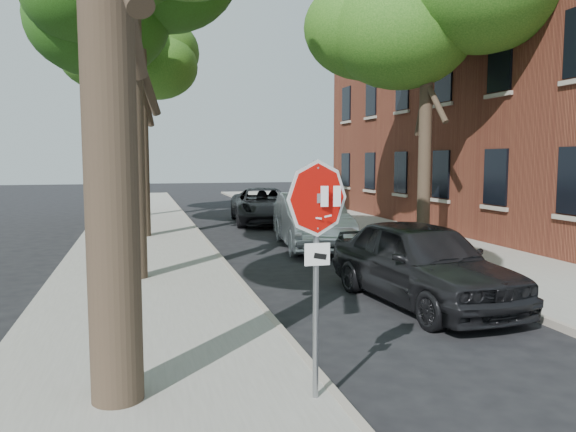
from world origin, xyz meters
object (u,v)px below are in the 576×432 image
object	(u,v)px
stop_sign	(317,233)
car_a	(421,262)
tree_far	(131,59)
car_d	(263,206)
car_b	(311,221)
tree_right	(426,10)
apartment_building	(558,37)

from	to	relation	value
stop_sign	car_a	size ratio (longest dim) A/B	0.56
stop_sign	tree_far	size ratio (longest dim) A/B	0.28
car_d	car_b	bearing A→B (deg)	-84.46
car_a	car_d	world-z (taller)	car_a
stop_sign	tree_right	world-z (taller)	tree_right
tree_right	car_a	xyz separation A→B (m)	(-3.38, -6.34, -6.41)
tree_far	car_d	size ratio (longest dim) A/B	1.71
apartment_building	car_d	distance (m)	13.82
stop_sign	tree_right	distance (m)	13.23
car_b	car_d	bearing A→B (deg)	96.62
tree_right	car_b	xyz separation A→B (m)	(-3.38, 0.68, -6.37)
tree_far	stop_sign	bearing A→B (deg)	-84.54
tree_far	car_b	world-z (taller)	tree_far
apartment_building	tree_right	bearing A→B (deg)	-154.13
apartment_building	car_a	size ratio (longest dim) A/B	4.30
car_a	car_d	distance (m)	13.90
tree_right	car_d	size ratio (longest dim) A/B	1.71
car_b	car_a	bearing A→B (deg)	-83.38
car_a	apartment_building	bearing A→B (deg)	36.55
stop_sign	tree_far	world-z (taller)	tree_far
tree_far	car_d	world-z (taller)	tree_far
apartment_building	car_a	xyz separation A→B (m)	(-11.40, -10.23, -6.85)
tree_far	car_a	distance (m)	19.24
stop_sign	car_b	world-z (taller)	stop_sign
car_b	car_d	world-z (taller)	car_b
apartment_building	stop_sign	distance (m)	21.10
tree_far	car_b	bearing A→B (deg)	-62.73
stop_sign	car_d	distance (m)	18.04
apartment_building	tree_far	world-z (taller)	apartment_building
stop_sign	car_a	distance (m)	5.16
car_d	tree_far	bearing A→B (deg)	152.64
car_d	stop_sign	bearing A→B (deg)	-95.03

